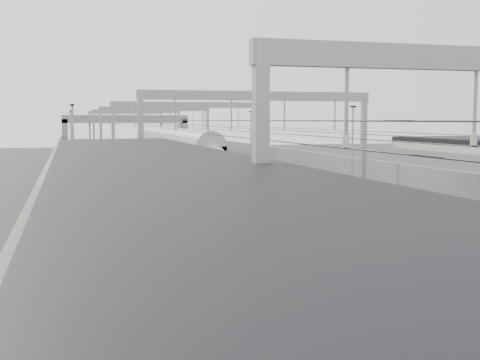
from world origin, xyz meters
TOP-DOWN VIEW (x-y plane):
  - platform_left at (-8.00, 45.00)m, footprint 4.00×120.00m
  - platform_right at (8.00, 45.00)m, footprint 4.00×120.00m
  - tracks at (0.00, 45.00)m, footprint 11.40×140.00m
  - overhead_line at (0.00, 51.62)m, footprint 13.00×140.00m
  - canopy_left at (-8.02, 2.99)m, footprint 4.40×30.00m
  - overbridge at (0.00, 100.00)m, footprint 22.00×2.20m
  - wall_left at (-11.20, 45.00)m, footprint 0.30×120.00m
  - wall_right at (11.20, 45.00)m, footprint 0.30×120.00m
  - train at (1.50, 59.16)m, footprint 2.61×47.48m
  - signal_green at (-5.20, 69.71)m, footprint 0.32×0.32m
  - signal_red_near at (3.20, 70.62)m, footprint 0.32×0.32m
  - signal_red_far at (5.40, 67.97)m, footprint 0.32×0.32m

SIDE VIEW (x-z plane):
  - tracks at x=0.00m, z-range -0.05..0.15m
  - platform_left at x=-8.00m, z-range 0.00..1.00m
  - platform_right at x=8.00m, z-range 0.00..1.00m
  - wall_left at x=-11.20m, z-range 0.00..3.20m
  - wall_right at x=11.20m, z-range 0.00..3.20m
  - train at x=1.50m, z-range -0.03..4.09m
  - signal_green at x=-5.20m, z-range 0.68..4.15m
  - signal_red_near at x=3.20m, z-range 0.68..4.15m
  - signal_red_far at x=5.40m, z-range 0.68..4.15m
  - canopy_left at x=-8.02m, z-range 2.97..7.21m
  - overbridge at x=0.00m, z-range 1.86..8.76m
  - overhead_line at x=0.00m, z-range 2.84..9.44m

